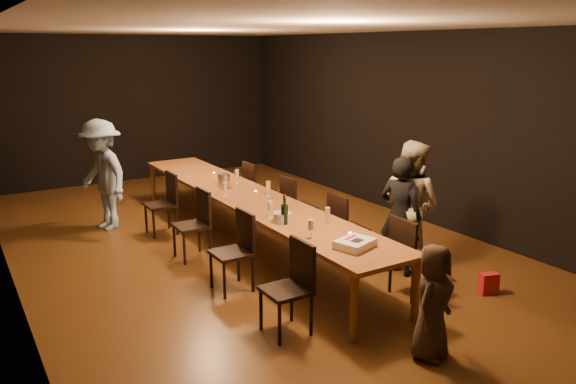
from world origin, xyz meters
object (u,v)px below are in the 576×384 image
chair_right_2 (299,206)px  ice_bucket (224,180)px  plate_stack (282,218)px  woman_birthday (400,216)px  chair_right_1 (349,228)px  chair_left_3 (161,204)px  child (433,302)px  chair_left_0 (286,289)px  chair_left_1 (231,252)px  woman_tan (410,206)px  table (248,199)px  chair_right_0 (414,256)px  champagne_bottle (285,209)px  chair_left_2 (191,225)px  birthday_cake (355,244)px  chair_right_3 (260,189)px  man_blue (103,175)px

chair_right_2 → ice_bucket: ice_bucket is taller
plate_stack → woman_birthday: bearing=-20.6°
chair_right_1 → woman_birthday: woman_birthday is taller
chair_left_3 → child: bearing=-169.2°
chair_left_0 → chair_left_1: (0.00, 1.20, 0.00)m
chair_right_1 → chair_left_0: same height
woman_tan → ice_bucket: (-1.43, 2.38, 0.02)m
woman_birthday → chair_left_1: bearing=52.0°
chair_right_1 → woman_birthday: 0.75m
woman_tan → ice_bucket: woman_tan is taller
table → chair_left_3: chair_left_3 is taller
table → woman_tan: woman_tan is taller
woman_birthday → chair_right_0: bearing=131.8°
chair_left_3 → champagne_bottle: size_ratio=2.62×
chair_left_2 → chair_left_3: (0.00, 1.20, 0.00)m
chair_left_2 → woman_birthday: size_ratio=0.62×
woman_tan → woman_birthday: bearing=94.8°
woman_tan → champagne_bottle: size_ratio=4.64×
child → chair_left_3: bearing=77.6°
chair_right_0 → birthday_cake: (-0.89, -0.04, 0.33)m
chair_right_2 → chair_left_3: 2.08m
chair_left_1 → child: bearing=-158.5°
chair_right_1 → chair_right_3: (0.00, 2.40, 0.00)m
woman_birthday → child: (-1.11, -1.63, -0.21)m
chair_left_0 → chair_left_1: 1.20m
woman_tan → ice_bucket: 2.78m
woman_tan → man_blue: (-2.87, 3.67, 0.03)m
woman_birthday → plate_stack: bearing=48.9°
table → birthday_cake: 2.44m
chair_left_2 → woman_tan: bearing=-128.5°
champagne_bottle → chair_right_3: bearing=67.1°
chair_right_3 → champagne_bottle: (-1.09, -2.58, 0.46)m
chair_left_1 → champagne_bottle: size_ratio=2.62×
chair_right_3 → champagne_bottle: 2.84m
chair_right_3 → ice_bucket: bearing=-57.7°
chair_left_3 → man_blue: man_blue is taller
chair_left_2 → chair_left_3: same height
table → ice_bucket: (-0.07, 0.62, 0.15)m
table → chair_left_0: 2.56m
table → chair_left_1: bearing=-125.3°
man_blue → ice_bucket: man_blue is taller
chair_right_0 → chair_right_3: 3.60m
chair_left_0 → chair_left_3: (0.00, 3.60, 0.00)m
chair_left_3 → child: child is taller
woman_birthday → woman_tan: (0.22, 0.07, 0.08)m
chair_right_0 → birthday_cake: size_ratio=2.03×
chair_right_1 → chair_left_1: same height
chair_left_1 → chair_left_3: same height
chair_left_1 → woman_tan: bearing=-104.2°
chair_right_3 → chair_right_1: bearing=-0.0°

